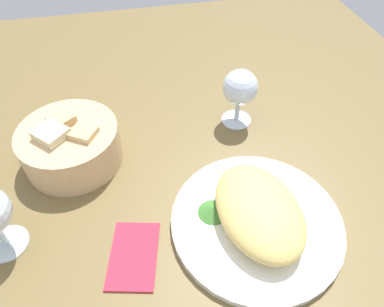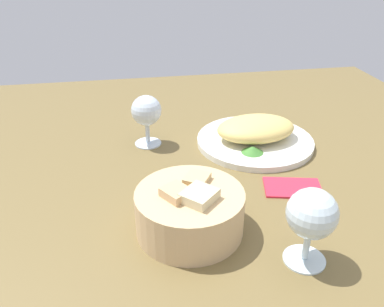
{
  "view_description": "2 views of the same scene",
  "coord_description": "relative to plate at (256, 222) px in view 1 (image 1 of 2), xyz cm",
  "views": [
    {
      "loc": [
        -39.49,
        1.37,
        48.27
      ],
      "look_at": [
        1.49,
        -7.36,
        3.26
      ],
      "focal_mm": 32.07,
      "sensor_mm": 36.0,
      "label": 1
    },
    {
      "loc": [
        16.39,
        66.0,
        43.29
      ],
      "look_at": [
        3.63,
        -6.37,
        3.42
      ],
      "focal_mm": 37.51,
      "sensor_mm": 36.0,
      "label": 2
    }
  ],
  "objects": [
    {
      "name": "wine_glass_near",
      "position": [
        24.88,
        -4.34,
        7.23
      ],
      "size": [
        6.96,
        6.96,
        12.0
      ],
      "color": "silver",
      "rests_on": "ground_plane"
    },
    {
      "name": "omelette",
      "position": [
        0.0,
        -0.0,
        3.29
      ],
      "size": [
        19.51,
        14.14,
        5.19
      ],
      "primitive_type": "ellipsoid",
      "rotation": [
        0.0,
        0.0,
        0.08
      ],
      "color": "#DDC069",
      "rests_on": "plate"
    },
    {
      "name": "plate",
      "position": [
        0.0,
        0.0,
        0.0
      ],
      "size": [
        27.25,
        27.25,
        1.4
      ],
      "primitive_type": "cylinder",
      "color": "white",
      "rests_on": "ground_plane"
    },
    {
      "name": "bread_basket",
      "position": [
        20.47,
        28.63,
        3.28
      ],
      "size": [
        17.75,
        17.75,
        9.04
      ],
      "color": "#D4B07D",
      "rests_on": "ground_plane"
    },
    {
      "name": "folded_napkin",
      "position": [
        -1.38,
        19.78,
        -0.3
      ],
      "size": [
        12.31,
        9.32,
        0.8
      ],
      "primitive_type": "cube",
      "rotation": [
        0.0,
        0.0,
        2.91
      ],
      "color": "red",
      "rests_on": "ground_plane"
    },
    {
      "name": "lettuce_garnish",
      "position": [
        2.71,
        6.51,
        1.43
      ],
      "size": [
        4.89,
        4.89,
        1.46
      ],
      "primitive_type": "cone",
      "color": "#418132",
      "rests_on": "plate"
    },
    {
      "name": "ground_plane",
      "position": [
        12.94,
        14.8,
        -1.7
      ],
      "size": [
        140.0,
        140.0,
        2.0
      ],
      "primitive_type": "cube",
      "color": "brown"
    }
  ]
}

